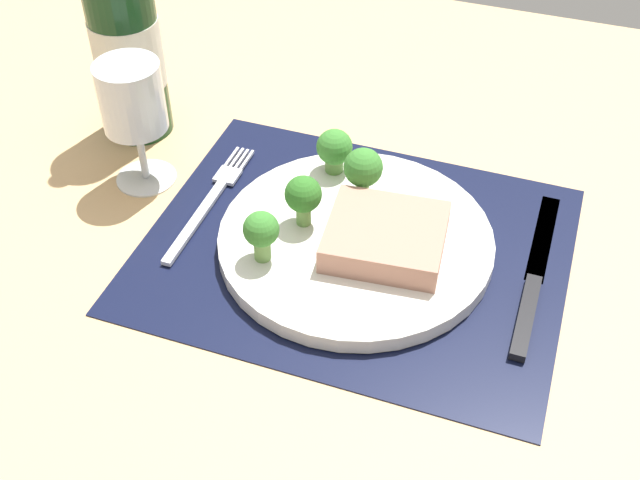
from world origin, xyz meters
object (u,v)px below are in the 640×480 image
at_px(wine_bottle, 126,41).
at_px(wine_glass, 133,105).
at_px(steak, 386,237).
at_px(fork, 210,200).
at_px(plate, 356,241).
at_px(knife, 533,283).

bearing_deg(wine_bottle, wine_glass, -58.24).
relative_size(steak, fork, 0.57).
bearing_deg(wine_glass, plate, -7.08).
distance_m(steak, fork, 0.20).
distance_m(plate, knife, 0.17).
height_order(plate, knife, plate).
xyz_separation_m(plate, wine_bottle, (-0.30, 0.11, 0.10)).
distance_m(plate, wine_glass, 0.26).
relative_size(plate, knife, 1.16).
relative_size(steak, wine_bottle, 0.36).
relative_size(plate, steak, 2.44).
distance_m(fork, wine_bottle, 0.20).
bearing_deg(steak, wine_glass, 172.29).
xyz_separation_m(fork, wine_glass, (-0.08, 0.02, 0.09)).
distance_m(fork, wine_glass, 0.12).
relative_size(fork, knife, 0.83).
bearing_deg(knife, wine_glass, 179.70).
bearing_deg(wine_bottle, steak, -20.12).
xyz_separation_m(knife, wine_glass, (-0.42, 0.03, 0.09)).
bearing_deg(plate, steak, -12.65).
xyz_separation_m(knife, wine_bottle, (-0.47, 0.11, 0.11)).
xyz_separation_m(plate, steak, (0.03, -0.01, 0.02)).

